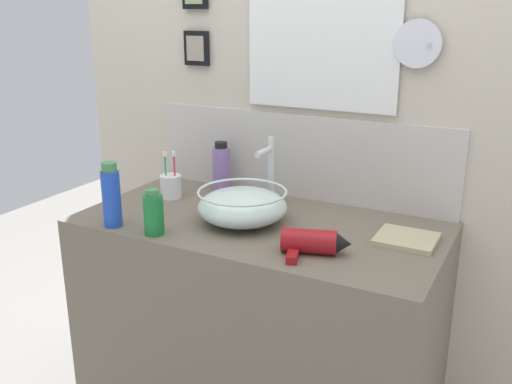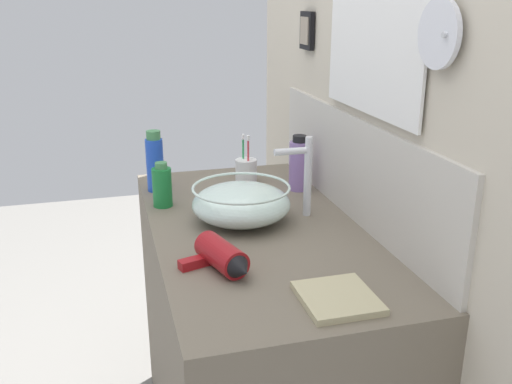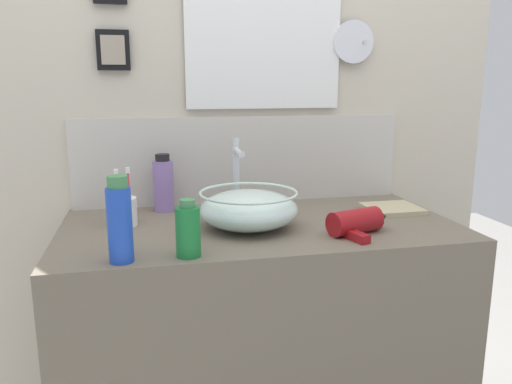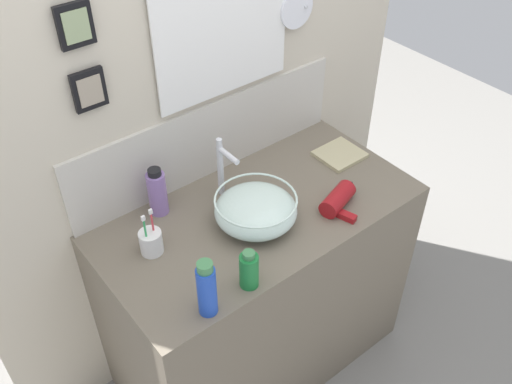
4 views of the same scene
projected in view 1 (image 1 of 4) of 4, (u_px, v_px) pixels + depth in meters
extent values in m
cube|color=#6B6051|center=(259.00, 341.00, 2.01)|extent=(1.19, 0.61, 0.91)
cube|color=beige|center=(303.00, 91.00, 2.04)|extent=(1.91, 0.06, 2.58)
cube|color=beige|center=(297.00, 156.00, 2.08)|extent=(1.17, 0.02, 0.31)
cube|color=white|center=(322.00, 41.00, 1.92)|extent=(0.48, 0.01, 0.40)
cube|color=white|center=(321.00, 41.00, 1.91)|extent=(0.54, 0.01, 0.46)
cylinder|color=silver|center=(417.00, 44.00, 1.76)|extent=(0.15, 0.01, 0.15)
cylinder|color=silver|center=(431.00, 44.00, 1.76)|extent=(0.01, 0.06, 0.01)
cube|color=black|center=(197.00, 48.00, 2.15)|extent=(0.10, 0.02, 0.13)
cube|color=gray|center=(195.00, 48.00, 2.14)|extent=(0.07, 0.01, 0.09)
ellipsoid|color=silver|center=(242.00, 207.00, 1.85)|extent=(0.29, 0.29, 0.11)
torus|color=silver|center=(242.00, 192.00, 1.83)|extent=(0.29, 0.29, 0.01)
torus|color=#B2B7BC|center=(242.00, 222.00, 1.86)|extent=(0.11, 0.11, 0.01)
cylinder|color=silver|center=(271.00, 175.00, 2.00)|extent=(0.02, 0.02, 0.22)
cylinder|color=silver|center=(264.00, 152.00, 1.93)|extent=(0.02, 0.11, 0.02)
cylinder|color=silver|center=(271.00, 141.00, 1.97)|extent=(0.02, 0.02, 0.03)
cylinder|color=maroon|center=(309.00, 241.00, 1.62)|extent=(0.17, 0.11, 0.07)
cone|color=black|center=(344.00, 244.00, 1.61)|extent=(0.06, 0.07, 0.06)
cube|color=maroon|center=(293.00, 255.00, 1.59)|extent=(0.06, 0.09, 0.02)
cylinder|color=white|center=(171.00, 186.00, 2.10)|extent=(0.08, 0.08, 0.09)
cylinder|color=#D83F4C|center=(175.00, 177.00, 2.08)|extent=(0.01, 0.01, 0.15)
cube|color=white|center=(174.00, 154.00, 2.06)|extent=(0.01, 0.01, 0.02)
cylinder|color=green|center=(166.00, 176.00, 2.09)|extent=(0.01, 0.01, 0.15)
cube|color=white|center=(165.00, 154.00, 2.06)|extent=(0.01, 0.01, 0.02)
cylinder|color=blue|center=(112.00, 199.00, 1.81)|extent=(0.06, 0.06, 0.18)
cylinder|color=#3F7F4C|center=(109.00, 167.00, 1.78)|extent=(0.05, 0.05, 0.03)
cylinder|color=#8C6BB2|center=(221.00, 170.00, 2.16)|extent=(0.07, 0.07, 0.17)
cylinder|color=black|center=(221.00, 145.00, 2.13)|extent=(0.05, 0.05, 0.02)
cylinder|color=#197233|center=(154.00, 215.00, 1.75)|extent=(0.06, 0.06, 0.13)
cylinder|color=#3F7F4C|center=(152.00, 193.00, 1.73)|extent=(0.04, 0.04, 0.02)
cube|color=tan|center=(406.00, 239.00, 1.71)|extent=(0.18, 0.16, 0.02)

